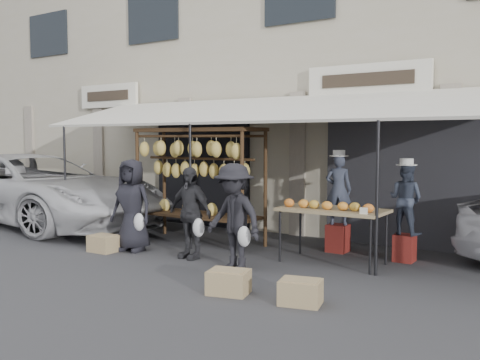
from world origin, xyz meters
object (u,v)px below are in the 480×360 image
Objects in this scene: banana_rack at (197,162)px; crate_near_a at (229,282)px; produce_table at (332,210)px; customer_left at (132,205)px; vendor_left at (338,190)px; van at (31,171)px; customer_right at (234,217)px; crate_near_b at (301,292)px; vendor_right at (406,199)px; crate_far at (104,243)px; customer_mid at (190,213)px.

banana_rack is 3.73m from crate_near_a.
produce_table is at bearing -2.90° from banana_rack.
banana_rack is 1.56× the size of customer_left.
customer_left is at bearing 16.39° from vendor_left.
vendor_left is 0.21× the size of van.
customer_right is 3.19× the size of crate_near_a.
vendor_left is at bearing 79.80° from customer_right.
crate_near_b is (0.56, -2.20, -0.72)m from produce_table.
vendor_right is 2.28× the size of crate_near_a.
customer_left is at bearing -163.22° from produce_table.
vendor_right is at bearing 24.88° from crate_far.
crate_near_b is at bearing -19.95° from customer_right.
customer_right is at bearing 120.89° from crate_near_a.
banana_rack is 4.38m from crate_near_b.
produce_table reaches higher than crate_near_b.
crate_near_b is 0.08× the size of van.
van is (-5.95, 1.14, 0.46)m from customer_mid.
banana_rack is at bearing -83.60° from van.
crate_near_a is (2.42, -2.46, -1.42)m from banana_rack.
van is at bearing 179.29° from banana_rack.
produce_table is (2.85, -0.14, -0.70)m from banana_rack.
crate_near_a is 0.09× the size of van.
banana_rack is 5.02× the size of crate_near_a.
produce_table is at bearing 8.24° from customer_left.
customer_right is (1.75, -1.34, -0.75)m from banana_rack.
vendor_right is 4.77m from customer_left.
banana_rack is at bearing 22.14° from vendor_right.
customer_right reaches higher than vendor_right.
crate_near_b is at bearing 89.59° from vendor_left.
customer_left reaches higher than vendor_right.
crate_near_a is 1.04× the size of crate_far.
produce_table is at bearing 28.91° from customer_mid.
vendor_left is at bearing 87.21° from crate_near_a.
banana_rack is 1.50m from customer_mid.
banana_rack is at bearing 1.39° from vendor_left.
crate_near_b is 9.08m from van.
crate_near_b is (2.74, -1.26, -0.63)m from customer_mid.
customer_left is 0.85m from crate_far.
customer_left is at bearing -169.55° from customer_mid.
crate_far is (-0.37, -0.35, -0.68)m from customer_left.
customer_mid is 3.08m from crate_near_b.
customer_right is (-2.05, -2.01, -0.22)m from vendor_right.
banana_rack is 5.29m from van.
banana_rack reaches higher than vendor_right.
van is (-7.86, -0.71, 0.11)m from vendor_left.
customer_mid reaches higher than crate_near_a.
banana_rack is at bearing 55.22° from customer_left.
crate_near_a is (-0.16, -3.23, -0.97)m from vendor_left.
vendor_right reaches higher than produce_table.
vendor_left is 2.52× the size of crate_near_b.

